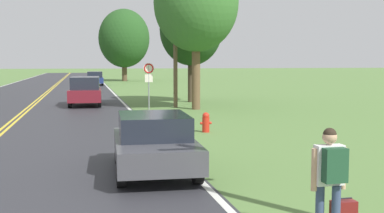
{
  "coord_description": "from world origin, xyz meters",
  "views": [
    {
      "loc": [
        3.12,
        -3.86,
        2.68
      ],
      "look_at": [
        6.61,
        11.54,
        1.22
      ],
      "focal_mm": 45.0,
      "sensor_mm": 36.0,
      "label": 1
    }
  ],
  "objects_px": {
    "hitchhiker_person": "(330,171)",
    "fire_hydrant": "(206,122)",
    "tree_mid_treeline": "(124,38)",
    "traffic_sign": "(149,75)",
    "tree_left_verge": "(196,3)",
    "car_dark_grey_sedan_approaching": "(154,142)",
    "car_dark_blue_van_receding": "(95,78)",
    "tree_behind_sign": "(191,30)",
    "car_maroon_suv_mid_near": "(85,90)"
  },
  "relations": [
    {
      "from": "hitchhiker_person",
      "to": "fire_hydrant",
      "type": "height_order",
      "value": "hitchhiker_person"
    },
    {
      "from": "tree_mid_treeline",
      "to": "traffic_sign",
      "type": "bearing_deg",
      "value": -92.92
    },
    {
      "from": "tree_left_verge",
      "to": "car_dark_grey_sedan_approaching",
      "type": "relative_size",
      "value": 2.14
    },
    {
      "from": "tree_left_verge",
      "to": "car_dark_blue_van_receding",
      "type": "distance_m",
      "value": 31.29
    },
    {
      "from": "hitchhiker_person",
      "to": "tree_behind_sign",
      "type": "xyz_separation_m",
      "value": [
        3.46,
        25.05,
        3.8
      ]
    },
    {
      "from": "traffic_sign",
      "to": "tree_mid_treeline",
      "type": "relative_size",
      "value": 0.26
    },
    {
      "from": "car_dark_blue_van_receding",
      "to": "tree_behind_sign",
      "type": "bearing_deg",
      "value": 14.17
    },
    {
      "from": "car_dark_blue_van_receding",
      "to": "car_dark_grey_sedan_approaching",
      "type": "bearing_deg",
      "value": 1.84
    },
    {
      "from": "hitchhiker_person",
      "to": "car_dark_grey_sedan_approaching",
      "type": "relative_size",
      "value": 0.42
    },
    {
      "from": "fire_hydrant",
      "to": "tree_behind_sign",
      "type": "distance_m",
      "value": 14.77
    },
    {
      "from": "car_dark_grey_sedan_approaching",
      "to": "traffic_sign",
      "type": "bearing_deg",
      "value": 175.56
    },
    {
      "from": "fire_hydrant",
      "to": "car_dark_grey_sedan_approaching",
      "type": "height_order",
      "value": "car_dark_grey_sedan_approaching"
    },
    {
      "from": "hitchhiker_person",
      "to": "tree_mid_treeline",
      "type": "height_order",
      "value": "tree_mid_treeline"
    },
    {
      "from": "hitchhiker_person",
      "to": "fire_hydrant",
      "type": "relative_size",
      "value": 2.22
    },
    {
      "from": "tree_left_verge",
      "to": "traffic_sign",
      "type": "bearing_deg",
      "value": 171.11
    },
    {
      "from": "traffic_sign",
      "to": "tree_mid_treeline",
      "type": "bearing_deg",
      "value": 87.08
    },
    {
      "from": "tree_mid_treeline",
      "to": "car_dark_blue_van_receding",
      "type": "height_order",
      "value": "tree_mid_treeline"
    },
    {
      "from": "traffic_sign",
      "to": "car_maroon_suv_mid_near",
      "type": "relative_size",
      "value": 0.59
    },
    {
      "from": "traffic_sign",
      "to": "car_maroon_suv_mid_near",
      "type": "xyz_separation_m",
      "value": [
        -3.48,
        3.31,
        -1.04
      ]
    },
    {
      "from": "tree_behind_sign",
      "to": "car_maroon_suv_mid_near",
      "type": "distance_m",
      "value": 8.07
    },
    {
      "from": "tree_mid_treeline",
      "to": "car_maroon_suv_mid_near",
      "type": "height_order",
      "value": "tree_mid_treeline"
    },
    {
      "from": "car_maroon_suv_mid_near",
      "to": "car_dark_grey_sedan_approaching",
      "type": "bearing_deg",
      "value": 6.92
    },
    {
      "from": "fire_hydrant",
      "to": "car_dark_blue_van_receding",
      "type": "bearing_deg",
      "value": 94.69
    },
    {
      "from": "fire_hydrant",
      "to": "tree_left_verge",
      "type": "bearing_deg",
      "value": 79.18
    },
    {
      "from": "fire_hydrant",
      "to": "tree_behind_sign",
      "type": "bearing_deg",
      "value": 79.68
    },
    {
      "from": "tree_left_verge",
      "to": "hitchhiker_person",
      "type": "bearing_deg",
      "value": -97.47
    },
    {
      "from": "tree_left_verge",
      "to": "tree_behind_sign",
      "type": "bearing_deg",
      "value": 80.55
    },
    {
      "from": "traffic_sign",
      "to": "hitchhiker_person",
      "type": "bearing_deg",
      "value": -89.97
    },
    {
      "from": "traffic_sign",
      "to": "car_dark_grey_sedan_approaching",
      "type": "bearing_deg",
      "value": -97.2
    },
    {
      "from": "fire_hydrant",
      "to": "car_dark_grey_sedan_approaching",
      "type": "relative_size",
      "value": 0.19
    },
    {
      "from": "hitchhiker_person",
      "to": "car_dark_grey_sedan_approaching",
      "type": "bearing_deg",
      "value": 21.36
    },
    {
      "from": "hitchhiker_person",
      "to": "car_dark_blue_van_receding",
      "type": "relative_size",
      "value": 0.4
    },
    {
      "from": "hitchhiker_person",
      "to": "traffic_sign",
      "type": "height_order",
      "value": "traffic_sign"
    },
    {
      "from": "traffic_sign",
      "to": "car_dark_grey_sedan_approaching",
      "type": "xyz_separation_m",
      "value": [
        -1.95,
        -15.47,
        -1.24
      ]
    },
    {
      "from": "traffic_sign",
      "to": "car_dark_blue_van_receding",
      "type": "relative_size",
      "value": 0.62
    },
    {
      "from": "traffic_sign",
      "to": "tree_behind_sign",
      "type": "xyz_separation_m",
      "value": [
        3.47,
        4.63,
        2.85
      ]
    },
    {
      "from": "fire_hydrant",
      "to": "tree_mid_treeline",
      "type": "height_order",
      "value": "tree_mid_treeline"
    },
    {
      "from": "tree_behind_sign",
      "to": "tree_mid_treeline",
      "type": "bearing_deg",
      "value": 92.07
    },
    {
      "from": "fire_hydrant",
      "to": "tree_behind_sign",
      "type": "xyz_separation_m",
      "value": [
        2.52,
        13.85,
        4.44
      ]
    },
    {
      "from": "hitchhiker_person",
      "to": "tree_left_verge",
      "type": "distance_m",
      "value": 20.77
    },
    {
      "from": "car_dark_grey_sedan_approaching",
      "to": "car_maroon_suv_mid_near",
      "type": "distance_m",
      "value": 18.84
    },
    {
      "from": "fire_hydrant",
      "to": "tree_mid_treeline",
      "type": "distance_m",
      "value": 51.24
    },
    {
      "from": "hitchhiker_person",
      "to": "tree_left_verge",
      "type": "relative_size",
      "value": 0.19
    },
    {
      "from": "hitchhiker_person",
      "to": "car_maroon_suv_mid_near",
      "type": "distance_m",
      "value": 23.99
    },
    {
      "from": "fire_hydrant",
      "to": "tree_left_verge",
      "type": "xyz_separation_m",
      "value": [
        1.68,
        8.81,
        5.56
      ]
    },
    {
      "from": "tree_left_verge",
      "to": "tree_behind_sign",
      "type": "relative_size",
      "value": 1.2
    },
    {
      "from": "tree_mid_treeline",
      "to": "car_maroon_suv_mid_near",
      "type": "bearing_deg",
      "value": -98.32
    },
    {
      "from": "car_maroon_suv_mid_near",
      "to": "car_dark_blue_van_receding",
      "type": "bearing_deg",
      "value": 179.67
    },
    {
      "from": "fire_hydrant",
      "to": "tree_left_verge",
      "type": "height_order",
      "value": "tree_left_verge"
    },
    {
      "from": "traffic_sign",
      "to": "tree_behind_sign",
      "type": "distance_m",
      "value": 6.45
    }
  ]
}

